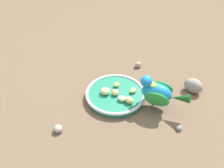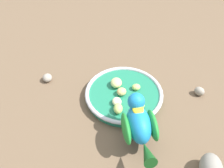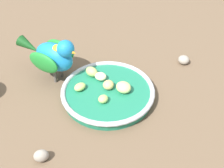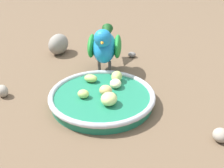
{
  "view_description": "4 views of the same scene",
  "coord_description": "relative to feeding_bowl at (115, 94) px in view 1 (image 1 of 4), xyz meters",
  "views": [
    {
      "loc": [
        -0.6,
        0.21,
        0.6
      ],
      "look_at": [
        0.03,
        -0.0,
        0.06
      ],
      "focal_mm": 35.45,
      "sensor_mm": 36.0,
      "label": 1
    },
    {
      "loc": [
        -0.45,
        -0.34,
        0.61
      ],
      "look_at": [
        -0.02,
        0.02,
        0.06
      ],
      "focal_mm": 43.57,
      "sensor_mm": 36.0,
      "label": 2
    },
    {
      "loc": [
        0.57,
        -0.11,
        0.55
      ],
      "look_at": [
        0.02,
        -0.0,
        0.05
      ],
      "focal_mm": 49.81,
      "sensor_mm": 36.0,
      "label": 3
    },
    {
      "loc": [
        0.35,
        0.46,
        0.37
      ],
      "look_at": [
        -0.01,
        -0.0,
        0.05
      ],
      "focal_mm": 49.74,
      "sensor_mm": 36.0,
      "label": 4
    }
  ],
  "objects": [
    {
      "name": "ground_plane",
      "position": [
        -0.01,
        0.01,
        -0.02
      ],
      "size": [
        4.0,
        4.0,
        0.0
      ],
      "primitive_type": "plane",
      "color": "brown"
    },
    {
      "name": "feeding_bowl",
      "position": [
        0.0,
        0.0,
        0.0
      ],
      "size": [
        0.24,
        0.24,
        0.03
      ],
      "color": "#1E7251",
      "rests_on": "ground_plane"
    },
    {
      "name": "apple_piece_5",
      "position": [
        -0.05,
        -0.01,
        0.02
      ],
      "size": [
        0.04,
        0.04,
        0.02
      ],
      "primitive_type": "ellipsoid",
      "rotation": [
        0.0,
        0.0,
        4.0
      ],
      "color": "beige",
      "rests_on": "feeding_bowl"
    },
    {
      "name": "pebble_2",
      "position": [
        -0.22,
        -0.15,
        -0.01
      ],
      "size": [
        0.03,
        0.03,
        0.02
      ],
      "primitive_type": "ellipsoid",
      "rotation": [
        0.0,
        0.0,
        5.41
      ],
      "color": "slate",
      "rests_on": "ground_plane"
    },
    {
      "name": "apple_piece_4",
      "position": [
        0.04,
        -0.02,
        0.02
      ],
      "size": [
        0.03,
        0.03,
        0.02
      ],
      "primitive_type": "ellipsoid",
      "rotation": [
        0.0,
        0.0,
        2.22
      ],
      "color": "#B2CC66",
      "rests_on": "feeding_bowl"
    },
    {
      "name": "apple_piece_1",
      "position": [
        -0.02,
        -0.07,
        0.02
      ],
      "size": [
        0.04,
        0.04,
        0.02
      ],
      "primitive_type": "ellipsoid",
      "rotation": [
        0.0,
        0.0,
        5.3
      ],
      "color": "#B2CC66",
      "rests_on": "feeding_bowl"
    },
    {
      "name": "apple_piece_3",
      "position": [
        -0.07,
        -0.03,
        0.02
      ],
      "size": [
        0.04,
        0.04,
        0.03
      ],
      "primitive_type": "ellipsoid",
      "rotation": [
        0.0,
        0.0,
        3.84
      ],
      "color": "#B2CC66",
      "rests_on": "feeding_bowl"
    },
    {
      "name": "apple_piece_0",
      "position": [
        0.01,
        0.04,
        0.02
      ],
      "size": [
        0.05,
        0.05,
        0.03
      ],
      "primitive_type": "ellipsoid",
      "rotation": [
        0.0,
        0.0,
        0.74
      ],
      "color": "#C6D17A",
      "rests_on": "feeding_bowl"
    },
    {
      "name": "parrot",
      "position": [
        -0.1,
        -0.12,
        0.06
      ],
      "size": [
        0.15,
        0.16,
        0.13
      ],
      "rotation": [
        0.0,
        0.0,
        0.85
      ],
      "color": "#59544C",
      "rests_on": "ground_plane"
    },
    {
      "name": "rock_large",
      "position": [
        -0.07,
        -0.31,
        0.01
      ],
      "size": [
        0.09,
        0.08,
        0.06
      ],
      "primitive_type": "ellipsoid",
      "rotation": [
        0.0,
        0.0,
        0.55
      ],
      "color": "gray",
      "rests_on": "ground_plane"
    },
    {
      "name": "pebble_1",
      "position": [
        -0.1,
        0.24,
        -0.0
      ],
      "size": [
        0.04,
        0.04,
        0.03
      ],
      "primitive_type": "ellipsoid",
      "rotation": [
        0.0,
        0.0,
        0.79
      ],
      "color": "gray",
      "rests_on": "ground_plane"
    },
    {
      "name": "apple_piece_2",
      "position": [
        -0.01,
        0.0,
        0.02
      ],
      "size": [
        0.04,
        0.04,
        0.02
      ],
      "primitive_type": "ellipsoid",
      "rotation": [
        0.0,
        0.0,
        5.69
      ],
      "color": "tan",
      "rests_on": "feeding_bowl"
    },
    {
      "name": "pebble_0",
      "position": [
        0.16,
        -0.17,
        -0.0
      ],
      "size": [
        0.03,
        0.03,
        0.03
      ],
      "primitive_type": "ellipsoid",
      "rotation": [
        0.0,
        0.0,
        1.62
      ],
      "color": "gray",
      "rests_on": "ground_plane"
    }
  ]
}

